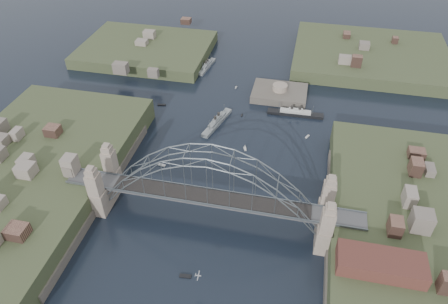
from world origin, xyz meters
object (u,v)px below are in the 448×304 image
ocean_liner (295,113)px  naval_cruiser_near (217,122)px  fort_island (279,97)px  naval_cruiser_far (207,66)px  wharf_shed (381,264)px  bridge (210,187)px

ocean_liner → naval_cruiser_near: bearing=-156.5°
fort_island → naval_cruiser_far: fort_island is taller
wharf_shed → naval_cruiser_far: wharf_shed is taller
bridge → ocean_liner: size_ratio=3.92×
bridge → fort_island: 72.14m
fort_island → naval_cruiser_near: (-20.65, -24.50, 1.25)m
bridge → naval_cruiser_near: bearing=100.8°
naval_cruiser_far → ocean_liner: naval_cruiser_far is taller
ocean_liner → bridge: bearing=-108.7°
fort_island → wharf_shed: size_ratio=1.10×
bridge → naval_cruiser_near: bridge is taller
bridge → fort_island: size_ratio=3.82×
bridge → naval_cruiser_far: size_ratio=5.17×
bridge → fort_island: bearing=80.3°
fort_island → wharf_shed: wharf_shed is taller
fort_island → naval_cruiser_near: size_ratio=1.13×
wharf_shed → naval_cruiser_far: size_ratio=1.23×
fort_island → naval_cruiser_near: bearing=-130.1°
fort_island → ocean_liner: size_ratio=1.03×
naval_cruiser_near → bridge: bearing=-79.2°
fort_island → naval_cruiser_far: 39.21m
bridge → wharf_shed: (44.00, -14.00, -2.32)m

